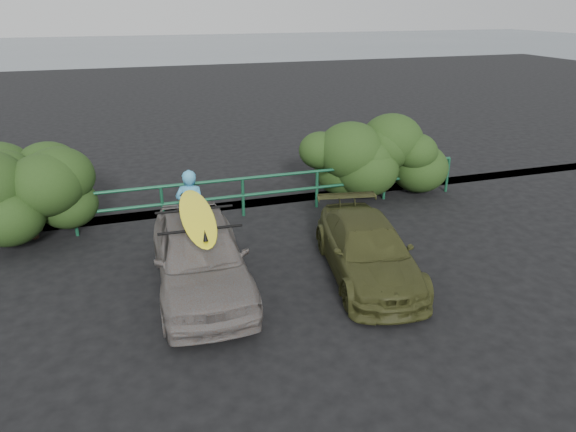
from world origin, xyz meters
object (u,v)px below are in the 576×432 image
Objects in this scene: sedan at (200,255)px; olive_vehicle at (368,250)px; guardrail at (204,201)px; surfboard at (197,216)px; man at (191,209)px.

olive_vehicle is (3.22, -0.48, -0.15)m from sedan.
sedan is at bearing -100.12° from guardrail.
guardrail is 3.49m from surfboard.
surfboard is at bearing 107.16° from man.
surfboard is (-3.22, 0.48, 0.95)m from olive_vehicle.
olive_vehicle is at bearing -55.09° from guardrail.
man is (0.12, 1.94, 0.18)m from sedan.
man reaches higher than guardrail.
olive_vehicle is 3.39m from surfboard.
man is (-3.11, 2.43, 0.33)m from olive_vehicle.
sedan is 2.34× the size of man.
sedan is 3.26m from olive_vehicle.
man is 2.04m from surfboard.
sedan is 1.08× the size of olive_vehicle.
sedan is 1.95m from man.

